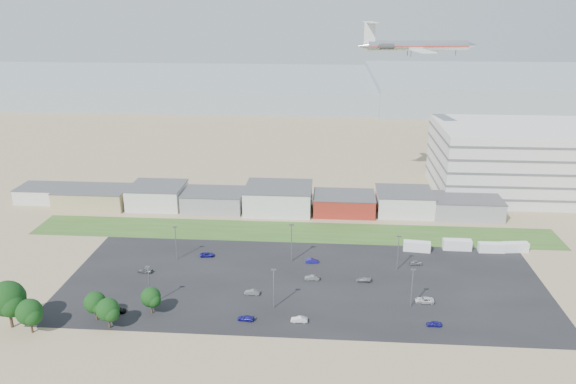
# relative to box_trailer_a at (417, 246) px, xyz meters

# --- Properties ---
(ground) EXTENTS (700.00, 700.00, 0.00)m
(ground) POSITION_rel_box_trailer_a_xyz_m (-36.01, -40.85, -1.40)
(ground) COLOR #96855F
(ground) RESTS_ON ground
(parking_lot) EXTENTS (120.00, 50.00, 0.01)m
(parking_lot) POSITION_rel_box_trailer_a_xyz_m (-31.01, -20.85, -1.40)
(parking_lot) COLOR black
(parking_lot) RESTS_ON ground
(grass_strip) EXTENTS (160.00, 16.00, 0.02)m
(grass_strip) POSITION_rel_box_trailer_a_xyz_m (-36.01, 11.15, -1.39)
(grass_strip) COLOR #315A22
(grass_strip) RESTS_ON ground
(hills_backdrop) EXTENTS (700.00, 200.00, 9.00)m
(hills_backdrop) POSITION_rel_box_trailer_a_xyz_m (3.99, 274.15, 3.10)
(hills_backdrop) COLOR gray
(hills_backdrop) RESTS_ON ground
(building_row) EXTENTS (170.00, 20.00, 8.00)m
(building_row) POSITION_rel_box_trailer_a_xyz_m (-53.01, 30.15, 2.60)
(building_row) COLOR silver
(building_row) RESTS_ON ground
(parking_garage) EXTENTS (80.00, 40.00, 25.00)m
(parking_garage) POSITION_rel_box_trailer_a_xyz_m (53.99, 54.15, 11.10)
(parking_garage) COLOR silver
(parking_garage) RESTS_ON ground
(box_trailer_a) EXTENTS (7.71, 3.15, 2.81)m
(box_trailer_a) POSITION_rel_box_trailer_a_xyz_m (0.00, 0.00, 0.00)
(box_trailer_a) COLOR silver
(box_trailer_a) RESTS_ON ground
(box_trailer_b) EXTENTS (8.00, 2.63, 2.98)m
(box_trailer_b) POSITION_rel_box_trailer_a_xyz_m (11.54, 1.81, 0.09)
(box_trailer_b) COLOR silver
(box_trailer_b) RESTS_ON ground
(box_trailer_c) EXTENTS (7.26, 2.42, 2.70)m
(box_trailer_c) POSITION_rel_box_trailer_a_xyz_m (20.87, 0.89, -0.05)
(box_trailer_c) COLOR silver
(box_trailer_c) RESTS_ON ground
(box_trailer_d) EXTENTS (7.42, 3.06, 2.71)m
(box_trailer_d) POSITION_rel_box_trailer_a_xyz_m (27.64, 1.67, -0.05)
(box_trailer_d) COLOR silver
(box_trailer_d) RESTS_ON ground
(tree_far_left) EXTENTS (8.22, 8.22, 12.33)m
(tree_far_left) POSITION_rel_box_trailer_a_xyz_m (-93.30, -46.17, 4.76)
(tree_far_left) COLOR black
(tree_far_left) RESTS_ON ground
(tree_left) EXTENTS (5.93, 5.93, 8.90)m
(tree_left) POSITION_rel_box_trailer_a_xyz_m (-87.88, -47.86, 3.04)
(tree_left) COLOR black
(tree_left) RESTS_ON ground
(tree_mid) EXTENTS (5.17, 5.17, 7.75)m
(tree_mid) POSITION_rel_box_trailer_a_xyz_m (-76.07, -41.99, 2.47)
(tree_mid) COLOR black
(tree_mid) RESTS_ON ground
(tree_right) EXTENTS (5.34, 5.34, 8.01)m
(tree_right) POSITION_rel_box_trailer_a_xyz_m (-72.04, -44.89, 2.60)
(tree_right) COLOR black
(tree_right) RESTS_ON ground
(tree_near) EXTENTS (4.85, 4.85, 7.27)m
(tree_near) POSITION_rel_box_trailer_a_xyz_m (-64.72, -38.31, 2.23)
(tree_near) COLOR black
(tree_near) RESTS_ON ground
(lightpole_front_l) EXTENTS (1.17, 0.49, 9.92)m
(lightpole_front_l) POSITION_rel_box_trailer_a_xyz_m (-66.12, -34.59, 3.56)
(lightpole_front_l) COLOR slate
(lightpole_front_l) RESTS_ON ground
(lightpole_front_m) EXTENTS (1.16, 0.48, 9.87)m
(lightpole_front_m) POSITION_rel_box_trailer_a_xyz_m (-37.34, -33.86, 3.53)
(lightpole_front_m) COLOR slate
(lightpole_front_m) RESTS_ON ground
(lightpole_front_r) EXTENTS (1.14, 0.47, 9.68)m
(lightpole_front_r) POSITION_rel_box_trailer_a_xyz_m (-5.76, -31.09, 3.44)
(lightpole_front_r) COLOR slate
(lightpole_front_r) RESTS_ON ground
(lightpole_back_l) EXTENTS (1.13, 0.47, 9.64)m
(lightpole_back_l) POSITION_rel_box_trailer_a_xyz_m (-66.34, -10.32, 3.41)
(lightpole_back_l) COLOR slate
(lightpole_back_l) RESTS_ON ground
(lightpole_back_m) EXTENTS (1.28, 0.53, 10.85)m
(lightpole_back_m) POSITION_rel_box_trailer_a_xyz_m (-34.93, -9.31, 4.02)
(lightpole_back_m) COLOR slate
(lightpole_back_m) RESTS_ON ground
(lightpole_back_r) EXTENTS (1.13, 0.47, 9.63)m
(lightpole_back_r) POSITION_rel_box_trailer_a_xyz_m (-6.83, -12.19, 3.41)
(lightpole_back_r) COLOR slate
(lightpole_back_r) RESTS_ON ground
(airliner) EXTENTS (46.84, 35.98, 12.52)m
(airliner) POSITION_rel_box_trailer_a_xyz_m (3.79, 50.97, 51.27)
(airliner) COLOR silver
(parked_car_0) EXTENTS (4.52, 2.11, 1.25)m
(parked_car_0) POSITION_rel_box_trailer_a_xyz_m (-2.28, -28.82, -0.78)
(parked_car_0) COLOR silver
(parked_car_0) RESTS_ON ground
(parked_car_2) EXTENTS (3.32, 1.36, 1.13)m
(parked_car_2) POSITION_rel_box_trailer_a_xyz_m (-1.72, -38.89, -0.84)
(parked_car_2) COLOR navy
(parked_car_2) RESTS_ON ground
(parked_car_3) EXTENTS (3.89, 1.98, 1.08)m
(parked_car_3) POSITION_rel_box_trailer_a_xyz_m (-43.00, -39.67, -0.86)
(parked_car_3) COLOR navy
(parked_car_3) RESTS_ON ground
(parked_car_4) EXTENTS (3.76, 1.53, 1.21)m
(parked_car_4) POSITION_rel_box_trailer_a_xyz_m (-43.17, -28.07, -0.80)
(parked_car_4) COLOR #595B5E
(parked_car_4) RESTS_ON ground
(parked_car_5) EXTENTS (3.92, 2.00, 1.28)m
(parked_car_5) POSITION_rel_box_trailer_a_xyz_m (-72.51, -18.73, -0.77)
(parked_car_5) COLOR #595B5E
(parked_car_5) RESTS_ON ground
(parked_car_7) EXTENTS (3.77, 1.40, 1.23)m
(parked_car_7) POSITION_rel_box_trailer_a_xyz_m (-28.98, -19.62, -0.79)
(parked_car_7) COLOR #595B5E
(parked_car_7) RESTS_ON ground
(parked_car_8) EXTENTS (3.54, 1.80, 1.15)m
(parked_car_8) POSITION_rel_box_trailer_a_xyz_m (-1.44, -8.97, -0.83)
(parked_car_8) COLOR #A5A5AA
(parked_car_8) RESTS_ON ground
(parked_car_9) EXTENTS (4.21, 2.28, 1.12)m
(parked_car_9) POSITION_rel_box_trailer_a_xyz_m (-58.43, -8.03, -0.85)
(parked_car_9) COLOR navy
(parked_car_9) RESTS_ON ground
(parked_car_10) EXTENTS (4.41, 2.01, 1.25)m
(parked_car_10) POSITION_rel_box_trailer_a_xyz_m (-72.82, -38.57, -0.78)
(parked_car_10) COLOR black
(parked_car_10) RESTS_ON ground
(parked_car_11) EXTENTS (3.68, 1.63, 1.18)m
(parked_car_11) POSITION_rel_box_trailer_a_xyz_m (-29.31, -9.79, -0.82)
(parked_car_11) COLOR navy
(parked_car_11) RESTS_ON ground
(parked_car_12) EXTENTS (3.80, 1.59, 1.10)m
(parked_car_12) POSITION_rel_box_trailer_a_xyz_m (-16.03, -19.58, -0.86)
(parked_car_12) COLOR #A5A5AA
(parked_car_12) RESTS_ON ground
(parked_car_13) EXTENTS (3.72, 1.35, 1.22)m
(parked_car_13) POSITION_rel_box_trailer_a_xyz_m (-31.17, -39.41, -0.80)
(parked_car_13) COLOR silver
(parked_car_13) RESTS_ON ground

